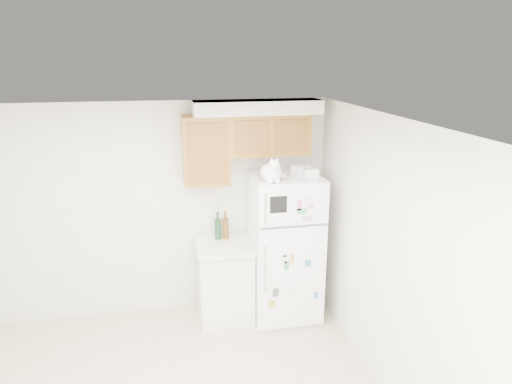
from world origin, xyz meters
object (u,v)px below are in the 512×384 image
object	(u,v)px
storage_box_front	(311,173)
cat	(272,172)
bottle_green	(218,226)
refrigerator	(285,247)
storage_box_back	(301,170)
bottle_amber	(225,225)
base_counter	(225,280)

from	to	relation	value
storage_box_front	cat	bearing A→B (deg)	-165.63
cat	bottle_green	distance (m)	1.00
refrigerator	storage_box_back	size ratio (longest dim) A/B	9.44
storage_box_back	bottle_amber	world-z (taller)	storage_box_back
base_counter	cat	bearing A→B (deg)	-30.37
storage_box_back	storage_box_front	distance (m)	0.16
storage_box_back	refrigerator	bearing A→B (deg)	171.02
refrigerator	base_counter	size ratio (longest dim) A/B	1.85
storage_box_back	bottle_amber	distance (m)	1.08
base_counter	cat	distance (m)	1.45
bottle_green	bottle_amber	distance (m)	0.09
cat	storage_box_front	distance (m)	0.47
cat	storage_box_back	size ratio (longest dim) A/B	2.24
storage_box_back	bottle_green	xyz separation A→B (m)	(-0.91, 0.20, -0.67)
storage_box_front	bottle_green	world-z (taller)	storage_box_front
storage_box_front	storage_box_back	bearing A→B (deg)	120.03
storage_box_front	bottle_green	xyz separation A→B (m)	(-0.99, 0.34, -0.66)
refrigerator	cat	size ratio (longest dim) A/B	4.22
refrigerator	bottle_amber	bearing A→B (deg)	160.54
storage_box_back	base_counter	bearing A→B (deg)	156.61
refrigerator	bottle_green	world-z (taller)	refrigerator
storage_box_front	bottle_green	size ratio (longest dim) A/B	0.46
bottle_green	storage_box_back	bearing A→B (deg)	-12.31
cat	bottle_amber	size ratio (longest dim) A/B	1.22
base_counter	bottle_amber	world-z (taller)	bottle_amber
storage_box_front	bottle_amber	size ratio (longest dim) A/B	0.45
refrigerator	storage_box_back	distance (m)	0.92
cat	bottle_green	world-z (taller)	cat
storage_box_back	bottle_amber	bearing A→B (deg)	145.84
base_counter	refrigerator	bearing A→B (deg)	-6.09
cat	bottle_amber	world-z (taller)	cat
cat	bottle_green	bearing A→B (deg)	140.09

